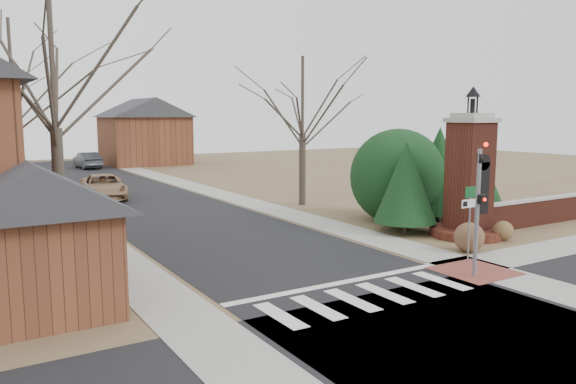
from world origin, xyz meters
TOP-DOWN VIEW (x-y plane):
  - ground at (0.00, 0.00)m, footprint 120.00×120.00m
  - main_street at (0.00, 22.00)m, footprint 8.00×70.00m
  - cross_street at (0.00, -3.00)m, footprint 120.00×8.00m
  - crosswalk_zone at (0.00, 0.80)m, footprint 8.00×2.20m
  - stop_bar at (0.00, 2.30)m, footprint 8.00×0.35m
  - sidewalk_right_main at (5.20, 22.00)m, footprint 2.00×60.00m
  - sidewalk_left at (-5.20, 22.00)m, footprint 2.00×60.00m
  - curb_apron at (4.80, 1.00)m, footprint 2.40×2.40m
  - traffic_signal_pole at (4.30, 0.57)m, footprint 0.28×0.41m
  - sign_post at (5.59, 1.99)m, footprint 0.90×0.07m
  - brick_gate_monument at (9.00, 4.99)m, footprint 3.20×3.20m
  - brick_garden_wall at (13.50, 5.00)m, footprint 7.50×0.50m
  - garage_left at (-8.52, 4.49)m, footprint 4.80×4.80m
  - house_distant_right at (7.99, 47.99)m, footprint 8.80×8.80m
  - evergreen_near at (7.20, 7.00)m, footprint 2.80×2.80m
  - evergreen_mid at (10.50, 8.20)m, footprint 3.40×3.40m
  - evergreen_far at (12.50, 7.20)m, footprint 2.40×2.40m
  - evergreen_mass at (9.00, 9.50)m, footprint 4.80×4.80m
  - bare_tree_0 at (-7.00, 9.00)m, footprint 8.05×8.05m
  - bare_tree_1 at (-7.00, 22.00)m, footprint 8.40×8.40m
  - bare_tree_3 at (7.50, 16.00)m, footprint 7.00×7.00m
  - pickup_truck at (-1.93, 24.52)m, footprint 3.35×5.87m
  - distant_car at (1.60, 46.05)m, footprint 1.99×4.96m
  - dry_shrub_left at (6.80, 3.00)m, footprint 1.16×1.16m
  - dry_shrub_right at (9.59, 3.60)m, footprint 0.84×0.84m

SIDE VIEW (x-z plane):
  - ground at x=0.00m, z-range 0.00..0.00m
  - main_street at x=0.00m, z-range 0.00..0.01m
  - cross_street at x=0.00m, z-range 0.00..0.01m
  - crosswalk_zone at x=0.00m, z-range 0.00..0.02m
  - stop_bar at x=0.00m, z-range 0.00..0.02m
  - sidewalk_right_main at x=5.20m, z-range 0.00..0.02m
  - sidewalk_left at x=-5.20m, z-range 0.00..0.02m
  - curb_apron at x=4.80m, z-range 0.00..0.02m
  - dry_shrub_right at x=9.59m, z-range 0.00..0.84m
  - dry_shrub_left at x=6.80m, z-range 0.00..1.16m
  - brick_garden_wall at x=13.50m, z-range 0.01..1.31m
  - pickup_truck at x=-1.93m, z-range 0.00..1.54m
  - distant_car at x=1.60m, z-range 0.00..1.60m
  - evergreen_far at x=12.50m, z-range 0.25..3.55m
  - sign_post at x=5.59m, z-range 0.57..3.32m
  - brick_gate_monument at x=9.00m, z-range -1.07..5.40m
  - garage_left at x=-8.52m, z-range 0.09..4.38m
  - evergreen_near at x=7.20m, z-range 0.25..4.35m
  - evergreen_mass at x=9.00m, z-range 0.00..4.80m
  - traffic_signal_pole at x=4.30m, z-range 0.34..4.84m
  - evergreen_mid at x=10.50m, z-range 0.25..4.95m
  - house_distant_right at x=7.99m, z-range 0.00..7.30m
  - bare_tree_3 at x=7.50m, z-range 1.84..11.54m
  - bare_tree_0 at x=-7.00m, z-range 2.12..13.27m
  - bare_tree_1 at x=-7.00m, z-range 2.21..13.85m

